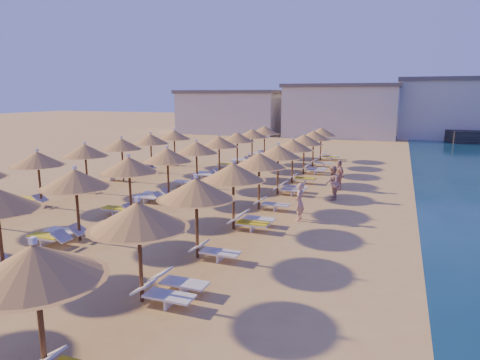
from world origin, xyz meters
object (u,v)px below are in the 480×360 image
at_px(parasol_row_east, 259,161).
at_px(beachgoer_a, 299,202).
at_px(beachgoer_b, 332,183).
at_px(beachgoer_c, 339,175).
at_px(parasol_row_west, 167,156).

height_order(parasol_row_east, beachgoer_a, parasol_row_east).
bearing_deg(beachgoer_a, beachgoer_b, 169.11).
relative_size(beachgoer_b, beachgoer_c, 1.04).
relative_size(parasol_row_west, beachgoer_a, 21.57).
relative_size(parasol_row_east, beachgoer_b, 20.21).
relative_size(parasol_row_east, beachgoer_c, 20.95).
bearing_deg(parasol_row_west, beachgoer_b, 21.49).
distance_m(parasol_row_east, beachgoer_a, 3.18).
bearing_deg(parasol_row_west, parasol_row_east, 0.00).
relative_size(beachgoer_a, beachgoer_c, 0.97).
bearing_deg(beachgoer_b, parasol_row_west, -71.64).
height_order(parasol_row_west, beachgoer_a, parasol_row_west).
xyz_separation_m(parasol_row_east, parasol_row_west, (-5.33, 0.00, 0.00)).
bearing_deg(beachgoer_a, beachgoer_c, 172.79).
xyz_separation_m(parasol_row_east, beachgoer_c, (3.25, 6.11, -1.60)).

